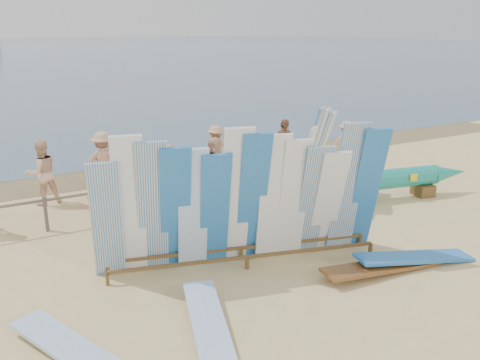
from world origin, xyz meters
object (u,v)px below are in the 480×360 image
beachgoer_6 (168,170)px  flat_board_d (414,265)px  beachgoer_7 (228,154)px  beachgoer_8 (215,166)px  vendor_table (265,217)px  beach_chair_right (135,192)px  beachgoer_4 (155,170)px  beachgoer_10 (284,145)px  side_surfboard_rack (313,158)px  beachgoer_9 (216,149)px  beachgoer_extra_0 (346,142)px  flat_board_c (381,272)px  beachgoer_5 (113,159)px  beach_chair_left (102,197)px  beachgoer_3 (104,162)px  stroller (211,180)px  beachgoer_2 (42,173)px  outrigger_canoe (372,182)px  flat_board_b (210,335)px  flat_board_a (76,358)px  main_surfboard_rack (245,204)px

beachgoer_6 → flat_board_d: bearing=-99.9°
beachgoer_7 → beachgoer_8: beachgoer_8 is taller
vendor_table → beach_chair_right: 4.31m
beachgoer_4 → beachgoer_10: size_ratio=0.94×
side_surfboard_rack → beachgoer_9: size_ratio=1.70×
beachgoer_extra_0 → beach_chair_right: bearing=40.7°
flat_board_d → flat_board_c: 0.87m
beachgoer_5 → beachgoer_8: bearing=-34.5°
flat_board_c → beachgoer_extra_0: beachgoer_extra_0 is taller
beach_chair_left → beachgoer_3: size_ratio=0.52×
beach_chair_left → beachgoer_6: bearing=32.9°
stroller → beachgoer_3: 3.30m
beachgoer_2 → flat_board_d: bearing=117.2°
side_surfboard_rack → flat_board_c: side_surfboard_rack is taller
beachgoer_5 → outrigger_canoe: bearing=-27.6°
side_surfboard_rack → beachgoer_2: (-6.86, 3.34, -0.33)m
flat_board_c → flat_board_b: 4.06m
beachgoer_7 → beachgoer_6: size_ratio=0.98×
beachgoer_6 → stroller: bearing=-63.7°
beachgoer_7 → beachgoer_6: bearing=149.0°
flat_board_a → beach_chair_left: 6.96m
beachgoer_8 → beachgoer_3: 3.38m
beach_chair_right → beachgoer_10: 5.57m
flat_board_d → beachgoer_6: (-2.86, 6.90, 0.79)m
stroller → flat_board_a: bearing=-143.9°
beachgoer_3 → flat_board_d: bearing=140.3°
beachgoer_2 → beachgoer_5: size_ratio=1.21×
flat_board_a → vendor_table: bearing=4.4°
flat_board_d → beachgoer_9: bearing=14.7°
beachgoer_10 → beachgoer_3: 6.06m
main_surfboard_rack → beachgoer_6: bearing=101.4°
beachgoer_4 → beachgoer_9: bearing=-161.7°
flat_board_b → beachgoer_3: size_ratio=1.44×
flat_board_b → beachgoer_extra_0: 11.80m
beachgoer_7 → beachgoer_4: size_ratio=0.89×
vendor_table → beachgoer_5: size_ratio=0.72×
beachgoer_8 → side_surfboard_rack: bearing=-88.9°
flat_board_c → beach_chair_left: bearing=35.1°
flat_board_b → beachgoer_10: bearing=65.7°
beach_chair_left → beachgoer_4: 1.66m
beachgoer_4 → beachgoer_9: size_ratio=1.06×
beach_chair_left → beachgoer_7: beachgoer_7 is taller
flat_board_c → flat_board_b: bearing=98.7°
flat_board_c → beachgoer_6: 7.14m
beachgoer_10 → beach_chair_left: bearing=174.5°
stroller → side_surfboard_rack: bearing=-48.8°
vendor_table → beachgoer_8: beachgoer_8 is taller
main_surfboard_rack → beach_chair_right: main_surfboard_rack is taller
main_surfboard_rack → beachgoer_3: bearing=116.1°
main_surfboard_rack → vendor_table: bearing=59.6°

